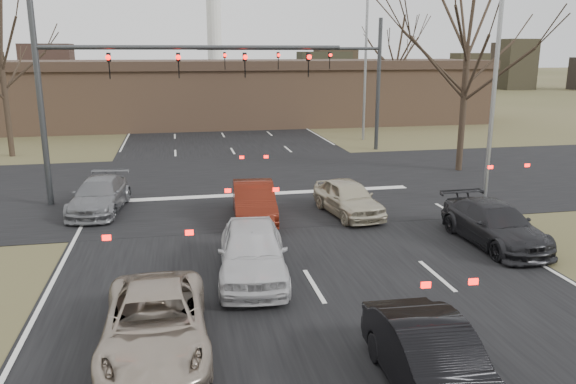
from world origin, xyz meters
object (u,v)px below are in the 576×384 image
building (238,92)px  mast_arm_far (335,69)px  car_white_sedan (252,251)px  car_grey_ahead (100,195)px  car_silver_suv (155,323)px  car_silver_ahead (348,198)px  car_charcoal_sedan (495,224)px  mast_arm_near (126,77)px  car_black_hatch (432,361)px  car_red_ahead (254,201)px  streetlight_right_near (492,64)px  streetlight_right_far (363,58)px

building → mast_arm_far: bearing=-74.4°
car_white_sedan → car_grey_ahead: 9.14m
car_silver_suv → car_silver_ahead: 11.18m
car_charcoal_sedan → mast_arm_near: bearing=144.7°
car_black_hatch → car_red_ahead: (-1.61, 11.50, 0.02)m
car_black_hatch → mast_arm_far: bearing=80.0°
building → car_black_hatch: (-1.10, -40.09, -1.99)m
mast_arm_far → car_red_ahead: mast_arm_far is taller
streetlight_right_near → car_silver_suv: 16.73m
mast_arm_far → car_silver_suv: size_ratio=2.41×
car_black_hatch → car_silver_ahead: 11.54m
building → car_charcoal_sedan: size_ratio=9.26×
car_red_ahead → car_silver_suv: bearing=-106.0°
streetlight_right_near → car_silver_ahead: bearing=-173.0°
streetlight_right_far → car_black_hatch: bearing=-106.1°
car_charcoal_sedan → car_grey_ahead: (-12.92, 6.48, -0.02)m
mast_arm_near → car_charcoal_sedan: 14.79m
building → car_grey_ahead: bearing=-107.7°
car_white_sedan → car_silver_ahead: 6.93m
car_white_sedan → car_black_hatch: bearing=-61.9°
mast_arm_far → car_red_ahead: size_ratio=2.65×
mast_arm_far → streetlight_right_near: streetlight_right_near is taller
building → car_silver_ahead: (0.87, -28.73, -1.99)m
streetlight_right_far → mast_arm_far: bearing=-128.1°
streetlight_right_near → mast_arm_near: bearing=167.9°
building → streetlight_right_near: size_ratio=4.24×
car_charcoal_sedan → car_silver_suv: bearing=-157.4°
car_silver_suv → car_black_hatch: bearing=-27.6°
mast_arm_near → car_charcoal_sedan: size_ratio=2.65×
car_silver_ahead → car_white_sedan: bearing=-137.1°
car_black_hatch → car_silver_suv: bearing=154.4°
streetlight_right_near → car_silver_suv: size_ratio=2.17×
mast_arm_near → car_white_sedan: mast_arm_near is taller
car_white_sedan → car_black_hatch: car_white_sedan is taller
streetlight_right_near → car_red_ahead: size_ratio=2.39×
mast_arm_near → streetlight_right_near: size_ratio=1.21×
car_red_ahead → mast_arm_far: bearing=67.3°
streetlight_right_near → building: bearing=103.7°
car_white_sedan → mast_arm_near: bearing=118.4°
streetlight_right_near → car_black_hatch: bearing=-123.2°
car_silver_suv → car_white_sedan: car_white_sedan is taller
mast_arm_far → building: bearing=105.6°
car_charcoal_sedan → car_red_ahead: car_red_ahead is taller
car_black_hatch → car_red_ahead: size_ratio=0.98×
car_red_ahead → car_silver_ahead: (3.58, -0.14, -0.02)m
car_black_hatch → streetlight_right_near: bearing=58.7°
building → car_silver_suv: building is taller
car_silver_suv → car_black_hatch: 5.52m
car_charcoal_sedan → car_grey_ahead: 14.45m
mast_arm_near → streetlight_right_near: streetlight_right_near is taller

